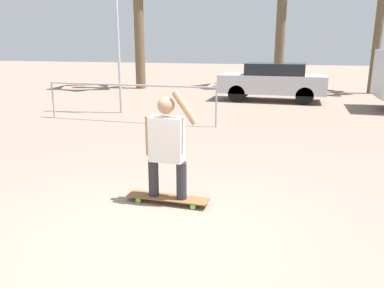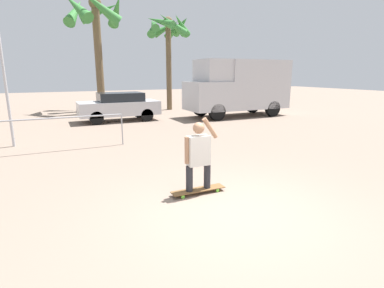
# 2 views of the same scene
# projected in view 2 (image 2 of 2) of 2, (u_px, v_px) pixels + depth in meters

# --- Properties ---
(ground_plane) EXTENTS (80.00, 80.00, 0.00)m
(ground_plane) POSITION_uv_depth(u_px,v_px,m) (235.00, 213.00, 5.30)
(ground_plane) COLOR gray
(skateboard) EXTENTS (1.15, 0.26, 0.09)m
(skateboard) POSITION_uv_depth(u_px,v_px,m) (198.00, 190.00, 6.16)
(skateboard) COLOR brown
(skateboard) RESTS_ON ground_plane
(person_skateboarder) EXTENTS (0.73, 0.23, 1.49)m
(person_skateboarder) POSITION_uv_depth(u_px,v_px,m) (198.00, 153.00, 5.98)
(person_skateboarder) COLOR #28282D
(person_skateboarder) RESTS_ON skateboard
(camper_van) EXTENTS (5.91, 2.18, 3.15)m
(camper_van) POSITION_uv_depth(u_px,v_px,m) (239.00, 86.00, 16.99)
(camper_van) COLOR black
(camper_van) RESTS_ON ground_plane
(parked_car_silver) EXTENTS (4.02, 1.74, 1.45)m
(parked_car_silver) POSITION_uv_depth(u_px,v_px,m) (119.00, 106.00, 15.44)
(parked_car_silver) COLOR black
(parked_car_silver) RESTS_ON ground_plane
(palm_tree_near_van) EXTENTS (3.06, 2.96, 6.11)m
(palm_tree_near_van) POSITION_uv_depth(u_px,v_px,m) (168.00, 31.00, 19.33)
(palm_tree_near_van) COLOR brown
(palm_tree_near_van) RESTS_ON ground_plane
(palm_tree_center_background) EXTENTS (3.85, 3.88, 7.28)m
(palm_tree_center_background) POSITION_uv_depth(u_px,v_px,m) (95.00, 18.00, 18.69)
(palm_tree_center_background) COLOR brown
(palm_tree_center_background) RESTS_ON ground_plane
(flagpole) EXTENTS (1.15, 0.12, 5.81)m
(flagpole) POSITION_uv_depth(u_px,v_px,m) (4.00, 40.00, 9.41)
(flagpole) COLOR #B7B7BC
(flagpole) RESTS_ON ground_plane
(plaza_railing_segment) EXTENTS (5.05, 0.05, 1.08)m
(plaza_railing_segment) POSITION_uv_depth(u_px,v_px,m) (40.00, 123.00, 9.19)
(plaza_railing_segment) COLOR #99999E
(plaza_railing_segment) RESTS_ON ground_plane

